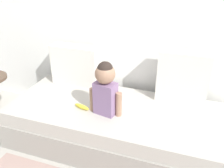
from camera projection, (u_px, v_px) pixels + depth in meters
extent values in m
plane|color=#B2ADA3|center=(114.00, 142.00, 2.52)|extent=(12.00, 12.00, 0.00)
cube|color=white|center=(133.00, 7.00, 2.44)|extent=(5.29, 0.10, 2.51)
cube|color=#9C978F|center=(114.00, 131.00, 2.46)|extent=(2.09, 0.90, 0.27)
cube|color=#B7B2A8|center=(114.00, 114.00, 2.36)|extent=(2.03, 0.87, 0.14)
cube|color=silver|center=(75.00, 65.00, 2.69)|extent=(0.54, 0.16, 0.45)
cube|color=silver|center=(183.00, 77.00, 2.34)|extent=(0.48, 0.16, 0.51)
cube|color=gray|center=(105.00, 98.00, 2.19)|extent=(0.21, 0.16, 0.31)
sphere|color=#9E755B|center=(105.00, 74.00, 2.08)|extent=(0.18, 0.18, 0.18)
sphere|color=#2D231E|center=(105.00, 69.00, 2.06)|extent=(0.14, 0.14, 0.14)
cylinder|color=#9E755B|center=(93.00, 100.00, 2.24)|extent=(0.06, 0.06, 0.23)
cylinder|color=#9E755B|center=(119.00, 104.00, 2.17)|extent=(0.06, 0.06, 0.23)
ellipsoid|color=yellow|center=(82.00, 107.00, 2.31)|extent=(0.18, 0.09, 0.04)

